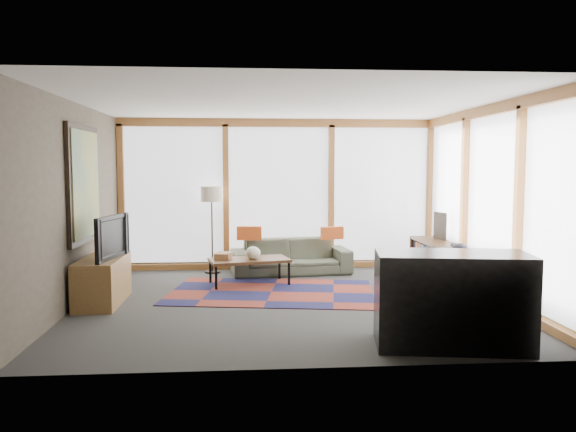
{
  "coord_description": "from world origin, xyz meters",
  "views": [
    {
      "loc": [
        -0.6,
        -7.29,
        1.78
      ],
      "look_at": [
        0.0,
        0.4,
        1.1
      ],
      "focal_mm": 35.0,
      "sensor_mm": 36.0,
      "label": 1
    }
  ],
  "objects": [
    {
      "name": "ground",
      "position": [
        0.0,
        0.0,
        0.0
      ],
      "size": [
        5.5,
        5.5,
        0.0
      ],
      "primitive_type": "plane",
      "color": "#2C2C2A",
      "rests_on": "ground"
    },
    {
      "name": "sofa",
      "position": [
        0.17,
        1.95,
        0.29
      ],
      "size": [
        2.03,
        0.98,
        0.57
      ],
      "primitive_type": "imported",
      "rotation": [
        0.0,
        0.0,
        0.11
      ],
      "color": "#3C4031",
      "rests_on": "ground"
    },
    {
      "name": "bar_counter",
      "position": [
        1.44,
        -1.99,
        0.47
      ],
      "size": [
        1.57,
        0.91,
        0.93
      ],
      "primitive_type": "cube",
      "rotation": [
        0.0,
        0.0,
        -0.16
      ],
      "color": "black",
      "rests_on": "ground"
    },
    {
      "name": "shelf_picture",
      "position": [
        2.56,
        1.52,
        0.82
      ],
      "size": [
        0.11,
        0.34,
        0.44
      ],
      "primitive_type": "cube",
      "rotation": [
        0.0,
        0.0,
        0.19
      ],
      "color": "black",
      "rests_on": "bookshelf"
    },
    {
      "name": "rug",
      "position": [
        -0.22,
        0.53,
        0.01
      ],
      "size": [
        3.1,
        2.26,
        0.01
      ],
      "primitive_type": "cube",
      "rotation": [
        0.0,
        0.0,
        -0.16
      ],
      "color": "maroon",
      "rests_on": "ground"
    },
    {
      "name": "coffee_table",
      "position": [
        -0.53,
        1.11,
        0.2
      ],
      "size": [
        1.28,
        0.83,
        0.39
      ],
      "primitive_type": null,
      "rotation": [
        0.0,
        0.0,
        0.22
      ],
      "color": "#301F10",
      "rests_on": "ground"
    },
    {
      "name": "room_envelope",
      "position": [
        0.49,
        0.56,
        1.54
      ],
      "size": [
        5.52,
        5.02,
        2.62
      ],
      "color": "#41392E",
      "rests_on": "ground"
    },
    {
      "name": "television",
      "position": [
        -2.39,
        0.03,
        0.88
      ],
      "size": [
        0.3,
        0.98,
        0.56
      ],
      "primitive_type": "imported",
      "rotation": [
        0.0,
        0.0,
        1.39
      ],
      "color": "black",
      "rests_on": "tv_console"
    },
    {
      "name": "floor_lamp",
      "position": [
        -1.14,
        2.1,
        0.73
      ],
      "size": [
        0.37,
        0.37,
        1.46
      ],
      "primitive_type": null,
      "color": "black",
      "rests_on": "ground"
    },
    {
      "name": "bookshelf",
      "position": [
        2.43,
        0.81,
        0.3
      ],
      "size": [
        0.44,
        2.42,
        0.6
      ],
      "primitive_type": null,
      "color": "#301F10",
      "rests_on": "ground"
    },
    {
      "name": "book_stack",
      "position": [
        -0.92,
        1.14,
        0.44
      ],
      "size": [
        0.28,
        0.32,
        0.09
      ],
      "primitive_type": "cube",
      "rotation": [
        0.0,
        0.0,
        -0.21
      ],
      "color": "brown",
      "rests_on": "coffee_table"
    },
    {
      "name": "pillow_left",
      "position": [
        -0.52,
        1.94,
        0.68
      ],
      "size": [
        0.42,
        0.15,
        0.23
      ],
      "primitive_type": "cube",
      "rotation": [
        0.0,
        0.0,
        -0.07
      ],
      "color": "#B7491A",
      "rests_on": "sofa"
    },
    {
      "name": "tv_console",
      "position": [
        -2.45,
        0.08,
        0.3
      ],
      "size": [
        0.5,
        1.2,
        0.6
      ],
      "primitive_type": "cube",
      "color": "brown",
      "rests_on": "ground"
    },
    {
      "name": "bowl_a",
      "position": [
        2.42,
        0.31,
        0.66
      ],
      "size": [
        0.23,
        0.23,
        0.11
      ],
      "primitive_type": "ellipsoid",
      "rotation": [
        0.0,
        0.0,
        0.11
      ],
      "color": "black",
      "rests_on": "bookshelf"
    },
    {
      "name": "vase",
      "position": [
        -0.48,
        1.06,
        0.49
      ],
      "size": [
        0.24,
        0.24,
        0.19
      ],
      "primitive_type": "ellipsoid",
      "rotation": [
        0.0,
        0.0,
        0.11
      ],
      "color": "beige",
      "rests_on": "coffee_table"
    },
    {
      "name": "bowl_b",
      "position": [
        2.47,
        0.59,
        0.64
      ],
      "size": [
        0.17,
        0.17,
        0.07
      ],
      "primitive_type": "ellipsoid",
      "rotation": [
        0.0,
        0.0,
        0.17
      ],
      "color": "black",
      "rests_on": "bookshelf"
    },
    {
      "name": "pillow_right",
      "position": [
        0.86,
        1.91,
        0.68
      ],
      "size": [
        0.4,
        0.19,
        0.21
      ],
      "primitive_type": "cube",
      "rotation": [
        0.0,
        0.0,
        0.22
      ],
      "color": "#B7491A",
      "rests_on": "sofa"
    }
  ]
}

